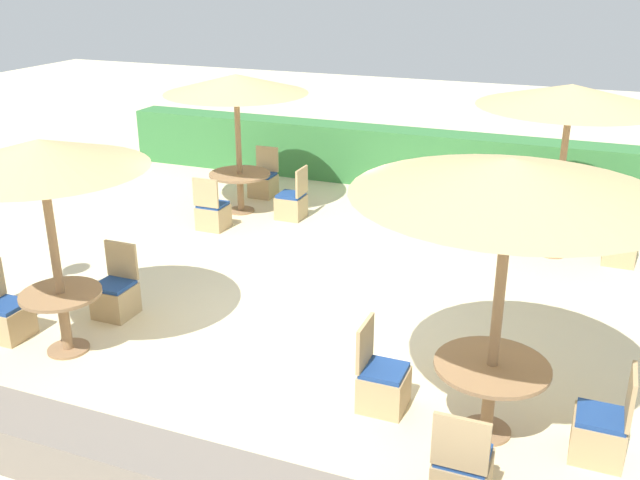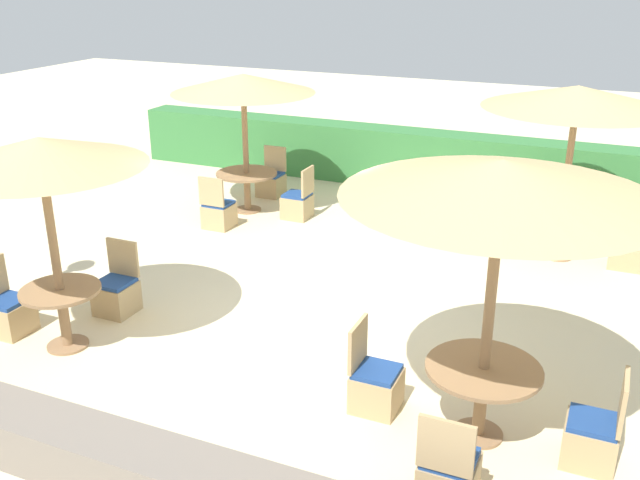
% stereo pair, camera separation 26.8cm
% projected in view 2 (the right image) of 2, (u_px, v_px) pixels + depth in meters
% --- Properties ---
extents(ground_plane, '(40.00, 40.00, 0.00)m').
position_uv_depth(ground_plane, '(301.00, 322.00, 8.97)').
color(ground_plane, beige).
extents(hedge_row, '(13.00, 0.70, 1.14)m').
position_uv_depth(hedge_row, '(433.00, 161.00, 14.04)').
color(hedge_row, '#387A3D').
rests_on(hedge_row, ground_plane).
extents(stone_border, '(10.00, 0.56, 0.48)m').
position_uv_depth(stone_border, '(134.00, 468.00, 6.03)').
color(stone_border, slate).
rests_on(stone_border, ground_plane).
extents(parasol_back_right, '(2.69, 2.69, 2.61)m').
position_uv_depth(parasol_back_right, '(577.00, 98.00, 10.09)').
color(parasol_back_right, '#93704C').
rests_on(parasol_back_right, ground_plane).
extents(round_table_back_right, '(1.02, 1.02, 0.75)m').
position_uv_depth(round_table_back_right, '(561.00, 221.00, 10.77)').
color(round_table_back_right, '#93704C').
rests_on(round_table_back_right, ground_plane).
extents(patio_chair_back_right_east, '(0.46, 0.46, 0.93)m').
position_uv_depth(patio_chair_back_right_east, '(628.00, 250.00, 10.51)').
color(patio_chair_back_right_east, tan).
rests_on(patio_chair_back_right_east, ground_plane).
extents(patio_chair_back_right_north, '(0.46, 0.46, 0.93)m').
position_uv_depth(patio_chair_back_right_north, '(567.00, 221.00, 11.69)').
color(patio_chair_back_right_north, tan).
rests_on(patio_chair_back_right_north, ground_plane).
extents(parasol_front_left, '(2.27, 2.27, 2.51)m').
position_uv_depth(parasol_front_left, '(40.00, 153.00, 7.57)').
color(parasol_front_left, '#93704C').
rests_on(parasol_front_left, ground_plane).
extents(round_table_front_left, '(0.91, 0.91, 0.75)m').
position_uv_depth(round_table_front_left, '(62.00, 304.00, 8.22)').
color(round_table_front_left, '#93704C').
rests_on(round_table_front_left, ground_plane).
extents(patio_chair_front_left_west, '(0.46, 0.46, 0.93)m').
position_uv_depth(patio_chair_front_left_west, '(8.00, 313.00, 8.64)').
color(patio_chair_front_left_west, tan).
rests_on(patio_chair_front_left_west, ground_plane).
extents(patio_chair_front_left_north, '(0.46, 0.46, 0.93)m').
position_uv_depth(patio_chair_front_left_north, '(117.00, 293.00, 9.15)').
color(patio_chair_front_left_north, tan).
rests_on(patio_chair_front_left_north, ground_plane).
extents(parasol_back_left, '(2.49, 2.49, 2.46)m').
position_uv_depth(parasol_back_left, '(243.00, 84.00, 12.16)').
color(parasol_back_left, '#93704C').
rests_on(parasol_back_left, ground_plane).
extents(round_table_back_left, '(1.09, 1.09, 0.72)m').
position_uv_depth(round_table_back_left, '(247.00, 180.00, 12.79)').
color(round_table_back_left, '#93704C').
rests_on(round_table_back_left, ground_plane).
extents(patio_chair_back_left_south, '(0.46, 0.46, 0.93)m').
position_uv_depth(patio_chair_back_left_south, '(219.00, 213.00, 12.08)').
color(patio_chair_back_left_south, tan).
rests_on(patio_chair_back_left_south, ground_plane).
extents(patio_chair_back_left_north, '(0.46, 0.46, 0.93)m').
position_uv_depth(patio_chair_back_left_north, '(271.00, 182.00, 13.75)').
color(patio_chair_back_left_north, tan).
rests_on(patio_chair_back_left_north, ground_plane).
extents(patio_chair_back_left_east, '(0.46, 0.46, 0.93)m').
position_uv_depth(patio_chair_back_left_east, '(298.00, 204.00, 12.54)').
color(patio_chair_back_left_east, tan).
rests_on(patio_chair_back_left_east, ground_plane).
extents(parasol_front_right, '(2.75, 2.75, 2.72)m').
position_uv_depth(parasol_front_right, '(502.00, 180.00, 5.91)').
color(parasol_front_right, '#93704C').
rests_on(parasol_front_right, ground_plane).
extents(round_table_front_right, '(1.08, 1.08, 0.75)m').
position_uv_depth(round_table_front_right, '(483.00, 382.00, 6.62)').
color(round_table_front_right, '#93704C').
rests_on(round_table_front_right, ground_plane).
extents(patio_chair_front_right_east, '(0.46, 0.46, 0.93)m').
position_uv_depth(patio_chair_front_right_east, '(593.00, 438.00, 6.37)').
color(patio_chair_front_right_east, tan).
rests_on(patio_chair_front_right_east, ground_plane).
extents(patio_chair_front_right_west, '(0.46, 0.46, 0.93)m').
position_uv_depth(patio_chair_front_right_west, '(375.00, 385.00, 7.17)').
color(patio_chair_front_right_west, tan).
rests_on(patio_chair_front_right_west, ground_plane).
extents(patio_chair_front_right_south, '(0.46, 0.46, 0.93)m').
position_uv_depth(patio_chair_front_right_south, '(448.00, 476.00, 5.90)').
color(patio_chair_front_right_south, tan).
rests_on(patio_chair_front_right_south, ground_plane).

